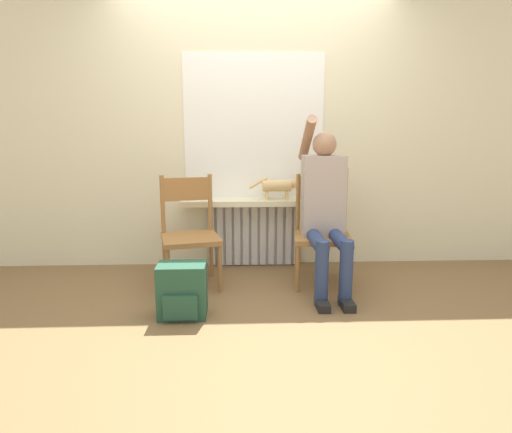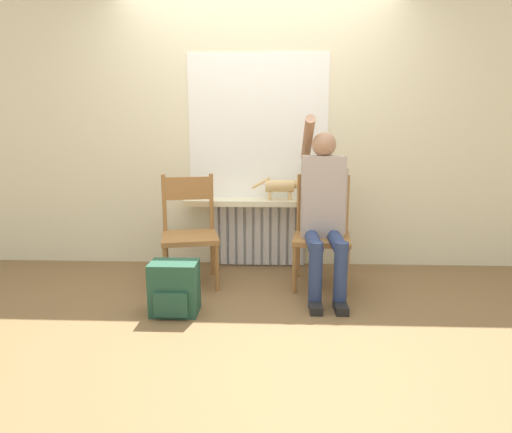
% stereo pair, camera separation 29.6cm
% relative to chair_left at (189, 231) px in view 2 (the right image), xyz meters
% --- Properties ---
extents(ground_plane, '(12.00, 12.00, 0.00)m').
position_rel_chair_left_xyz_m(ground_plane, '(0.56, -0.64, -0.45)').
color(ground_plane, brown).
extents(wall_with_window, '(7.00, 0.06, 2.70)m').
position_rel_chair_left_xyz_m(wall_with_window, '(0.56, 0.59, 0.90)').
color(wall_with_window, beige).
rests_on(wall_with_window, ground_plane).
extents(radiator, '(0.89, 0.08, 0.60)m').
position_rel_chair_left_xyz_m(radiator, '(0.56, 0.51, -0.15)').
color(radiator, silver).
rests_on(radiator, ground_plane).
extents(windowsill, '(1.34, 0.27, 0.05)m').
position_rel_chair_left_xyz_m(windowsill, '(0.56, 0.43, 0.18)').
color(windowsill, beige).
rests_on(windowsill, radiator).
extents(window_glass, '(1.28, 0.01, 1.31)m').
position_rel_chair_left_xyz_m(window_glass, '(0.56, 0.56, 0.86)').
color(window_glass, white).
rests_on(window_glass, windowsill).
extents(chair_left, '(0.55, 0.55, 0.91)m').
position_rel_chair_left_xyz_m(chair_left, '(0.00, 0.00, 0.00)').
color(chair_left, '#9E6B38').
rests_on(chair_left, ground_plane).
extents(chair_right, '(0.51, 0.51, 0.91)m').
position_rel_chair_left_xyz_m(chair_right, '(1.11, 0.00, 0.00)').
color(chair_right, '#9E6B38').
rests_on(chair_right, ground_plane).
extents(person, '(0.36, 1.03, 1.40)m').
position_rel_chair_left_xyz_m(person, '(1.10, -0.13, 0.23)').
color(person, navy).
rests_on(person, ground_plane).
extents(cat, '(0.46, 0.11, 0.21)m').
position_rel_chair_left_xyz_m(cat, '(0.78, 0.41, 0.33)').
color(cat, '#DBB77A').
rests_on(cat, windowsill).
extents(backpack, '(0.33, 0.26, 0.37)m').
position_rel_chair_left_xyz_m(backpack, '(0.01, -0.65, -0.27)').
color(backpack, '#234C38').
rests_on(backpack, ground_plane).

